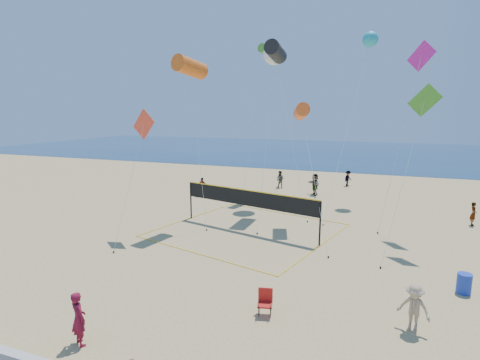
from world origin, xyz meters
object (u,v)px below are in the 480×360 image
(woman, at_px, (79,319))
(camp_chair, at_px, (265,300))
(volleyball_net, at_px, (248,203))
(trash_barrel, at_px, (464,283))

(woman, distance_m, camp_chair, 6.36)
(woman, xyz_separation_m, volleyball_net, (1.21, 12.97, 0.91))
(camp_chair, xyz_separation_m, volleyball_net, (-3.87, 9.15, 1.26))
(camp_chair, relative_size, volleyball_net, 0.09)
(volleyball_net, bearing_deg, woman, -80.72)
(woman, relative_size, trash_barrel, 2.13)
(woman, xyz_separation_m, camp_chair, (5.07, 3.82, -0.34))
(woman, height_order, camp_chair, woman)
(camp_chair, xyz_separation_m, trash_barrel, (7.23, 4.46, -0.14))
(camp_chair, height_order, volleyball_net, volleyball_net)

